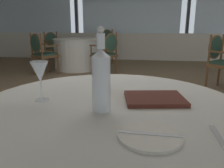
% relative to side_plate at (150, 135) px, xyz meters
% --- Properties ---
extents(ground_plane, '(15.30, 15.30, 0.00)m').
position_rel_side_plate_xyz_m(ground_plane, '(-0.47, 2.21, -0.77)').
color(ground_plane, '#756047').
extents(window_wall_far, '(11.05, 0.14, 2.72)m').
position_rel_side_plate_xyz_m(window_wall_far, '(-0.47, 6.63, 0.31)').
color(window_wall_far, silver).
rests_on(window_wall_far, ground_plane).
extents(side_plate, '(0.21, 0.21, 0.01)m').
position_rel_side_plate_xyz_m(side_plate, '(0.00, 0.00, 0.00)').
color(side_plate, silver).
rests_on(side_plate, foreground_table).
extents(butter_knife, '(0.21, 0.03, 0.00)m').
position_rel_side_plate_xyz_m(butter_knife, '(0.00, 0.00, 0.01)').
color(butter_knife, silver).
rests_on(butter_knife, foreground_table).
extents(dinner_fork, '(0.02, 0.18, 0.00)m').
position_rel_side_plate_xyz_m(dinner_fork, '(0.22, 0.02, -0.00)').
color(dinner_fork, silver).
rests_on(dinner_fork, foreground_table).
extents(water_bottle, '(0.08, 0.08, 0.34)m').
position_rel_side_plate_xyz_m(water_bottle, '(-0.20, 0.20, 0.13)').
color(water_bottle, white).
rests_on(water_bottle, foreground_table).
extents(wine_glass, '(0.08, 0.08, 0.19)m').
position_rel_side_plate_xyz_m(wine_glass, '(-0.50, 0.29, 0.13)').
color(wine_glass, white).
rests_on(wine_glass, foreground_table).
extents(water_tumbler, '(0.07, 0.07, 0.07)m').
position_rel_side_plate_xyz_m(water_tumbler, '(-0.24, 0.55, 0.03)').
color(water_tumbler, white).
rests_on(water_tumbler, foreground_table).
extents(menu_book, '(0.30, 0.25, 0.02)m').
position_rel_side_plate_xyz_m(menu_book, '(0.03, 0.36, 0.01)').
color(menu_book, '#512319').
rests_on(menu_book, foreground_table).
extents(background_table_0, '(1.20, 1.20, 0.77)m').
position_rel_side_plate_xyz_m(background_table_0, '(-1.71, 4.90, -0.39)').
color(background_table_0, silver).
rests_on(background_table_0, ground_plane).
extents(dining_chair_0_0, '(0.64, 0.65, 0.92)m').
position_rel_side_plate_xyz_m(dining_chair_0_0, '(-2.57, 5.46, -0.23)').
color(dining_chair_0_0, brown).
rests_on(dining_chair_0_0, ground_plane).
extents(dining_chair_0_1, '(0.65, 0.64, 0.94)m').
position_rel_side_plate_xyz_m(dining_chair_0_1, '(-2.27, 4.04, -0.23)').
color(dining_chair_0_1, brown).
rests_on(dining_chair_0_1, ground_plane).
extents(dining_chair_0_2, '(0.64, 0.65, 0.94)m').
position_rel_side_plate_xyz_m(dining_chair_0_2, '(-0.85, 4.34, -0.23)').
color(dining_chair_0_2, brown).
rests_on(dining_chair_0_2, ground_plane).
extents(dining_chair_0_3, '(0.66, 0.64, 0.99)m').
position_rel_side_plate_xyz_m(dining_chair_0_3, '(-1.15, 5.77, -0.20)').
color(dining_chair_0_3, brown).
rests_on(dining_chair_0_3, ground_plane).
extents(dining_chair_1_1, '(0.66, 0.66, 0.95)m').
position_rel_side_plate_xyz_m(dining_chair_1_1, '(1.32, 3.42, -0.22)').
color(dining_chair_1_1, brown).
rests_on(dining_chair_1_1, ground_plane).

